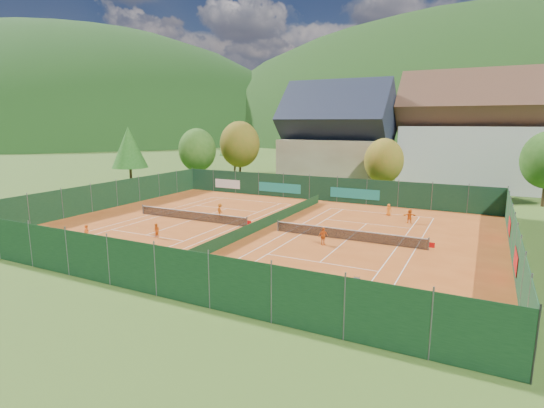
{
  "coord_description": "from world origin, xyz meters",
  "views": [
    {
      "loc": [
        17.81,
        -33.13,
        9.66
      ],
      "look_at": [
        0.0,
        2.0,
        2.0
      ],
      "focal_mm": 28.0,
      "sensor_mm": 36.0,
      "label": 1
    }
  ],
  "objects_px": {
    "hotel_block_a": "(475,138)",
    "player_left_far": "(220,210)",
    "player_left_mid": "(156,231)",
    "player_right_far_b": "(410,216)",
    "player_right_far_a": "(389,210)",
    "ball_hopper": "(356,281)",
    "player_right_near": "(323,236)",
    "player_left_near": "(86,234)",
    "chalet": "(337,142)"
  },
  "relations": [
    {
      "from": "player_right_far_a",
      "to": "ball_hopper",
      "type": "bearing_deg",
      "value": 86.65
    },
    {
      "from": "player_left_mid",
      "to": "player_left_far",
      "type": "height_order",
      "value": "player_left_far"
    },
    {
      "from": "player_left_mid",
      "to": "player_left_far",
      "type": "distance_m",
      "value": 9.23
    },
    {
      "from": "chalet",
      "to": "player_left_mid",
      "type": "distance_m",
      "value": 37.33
    },
    {
      "from": "player_left_far",
      "to": "player_right_near",
      "type": "distance_m",
      "value": 13.87
    },
    {
      "from": "hotel_block_a",
      "to": "player_left_near",
      "type": "xyz_separation_m",
      "value": [
        -26.33,
        -46.56,
        -6.59
      ]
    },
    {
      "from": "player_left_near",
      "to": "player_right_near",
      "type": "xyz_separation_m",
      "value": [
        17.04,
        8.3,
        -0.06
      ]
    },
    {
      "from": "player_right_far_a",
      "to": "player_left_mid",
      "type": "bearing_deg",
      "value": 38.4
    },
    {
      "from": "player_left_mid",
      "to": "player_right_near",
      "type": "xyz_separation_m",
      "value": [
        13.25,
        4.42,
        0.09
      ]
    },
    {
      "from": "hotel_block_a",
      "to": "player_right_far_a",
      "type": "xyz_separation_m",
      "value": [
        -6.9,
        -24.97,
        -6.76
      ]
    },
    {
      "from": "chalet",
      "to": "player_left_far",
      "type": "distance_m",
      "value": 28.27
    },
    {
      "from": "ball_hopper",
      "to": "player_right_far_b",
      "type": "xyz_separation_m",
      "value": [
        0.0,
        18.54,
        0.15
      ]
    },
    {
      "from": "ball_hopper",
      "to": "player_left_mid",
      "type": "distance_m",
      "value": 18.46
    },
    {
      "from": "hotel_block_a",
      "to": "player_right_far_a",
      "type": "bearing_deg",
      "value": -105.45
    },
    {
      "from": "player_left_near",
      "to": "player_right_near",
      "type": "height_order",
      "value": "player_left_near"
    },
    {
      "from": "player_left_near",
      "to": "player_left_mid",
      "type": "bearing_deg",
      "value": 44.73
    },
    {
      "from": "player_left_mid",
      "to": "player_right_far_b",
      "type": "height_order",
      "value": "player_right_far_b"
    },
    {
      "from": "player_right_far_b",
      "to": "ball_hopper",
      "type": "bearing_deg",
      "value": 71.39
    },
    {
      "from": "player_right_near",
      "to": "player_right_far_b",
      "type": "xyz_separation_m",
      "value": [
        4.9,
        10.77,
        -0.02
      ]
    },
    {
      "from": "player_left_far",
      "to": "player_right_far_b",
      "type": "height_order",
      "value": "player_left_far"
    },
    {
      "from": "chalet",
      "to": "hotel_block_a",
      "type": "xyz_separation_m",
      "value": [
        19.0,
        6.0,
        0.76
      ]
    },
    {
      "from": "chalet",
      "to": "player_right_far_b",
      "type": "xyz_separation_m",
      "value": [
        14.62,
        -21.49,
        -5.92
      ]
    },
    {
      "from": "player_right_near",
      "to": "player_right_far_b",
      "type": "height_order",
      "value": "player_right_near"
    },
    {
      "from": "player_left_mid",
      "to": "player_right_near",
      "type": "bearing_deg",
      "value": 23.68
    },
    {
      "from": "ball_hopper",
      "to": "player_left_far",
      "type": "bearing_deg",
      "value": 144.91
    },
    {
      "from": "player_left_near",
      "to": "player_left_far",
      "type": "height_order",
      "value": "player_left_near"
    },
    {
      "from": "player_left_mid",
      "to": "player_right_far_a",
      "type": "bearing_deg",
      "value": 53.8
    },
    {
      "from": "player_left_near",
      "to": "player_left_far",
      "type": "bearing_deg",
      "value": 72.01
    },
    {
      "from": "hotel_block_a",
      "to": "player_right_far_b",
      "type": "bearing_deg",
      "value": -99.06
    },
    {
      "from": "ball_hopper",
      "to": "player_right_near",
      "type": "height_order",
      "value": "player_right_near"
    },
    {
      "from": "player_left_mid",
      "to": "player_left_far",
      "type": "bearing_deg",
      "value": 93.77
    },
    {
      "from": "player_left_near",
      "to": "player_left_mid",
      "type": "distance_m",
      "value": 5.43
    },
    {
      "from": "ball_hopper",
      "to": "player_right_far_b",
      "type": "height_order",
      "value": "player_right_far_b"
    },
    {
      "from": "hotel_block_a",
      "to": "player_right_near",
      "type": "height_order",
      "value": "hotel_block_a"
    },
    {
      "from": "player_left_far",
      "to": "player_left_mid",
      "type": "bearing_deg",
      "value": 117.13
    },
    {
      "from": "ball_hopper",
      "to": "player_right_far_a",
      "type": "xyz_separation_m",
      "value": [
        -2.51,
        21.06,
        0.07
      ]
    },
    {
      "from": "player_right_far_a",
      "to": "player_right_far_b",
      "type": "height_order",
      "value": "player_right_far_b"
    },
    {
      "from": "hotel_block_a",
      "to": "player_right_far_b",
      "type": "distance_m",
      "value": 28.63
    },
    {
      "from": "player_left_mid",
      "to": "ball_hopper",
      "type": "bearing_deg",
      "value": -5.23
    },
    {
      "from": "hotel_block_a",
      "to": "player_right_far_b",
      "type": "height_order",
      "value": "hotel_block_a"
    },
    {
      "from": "ball_hopper",
      "to": "player_right_far_b",
      "type": "distance_m",
      "value": 18.54
    },
    {
      "from": "player_right_near",
      "to": "player_right_far_b",
      "type": "relative_size",
      "value": 1.03
    },
    {
      "from": "chalet",
      "to": "player_left_near",
      "type": "height_order",
      "value": "chalet"
    },
    {
      "from": "player_left_mid",
      "to": "hotel_block_a",
      "type": "bearing_deg",
      "value": 67.41
    },
    {
      "from": "player_right_far_b",
      "to": "player_left_near",
      "type": "bearing_deg",
      "value": 22.38
    },
    {
      "from": "player_right_far_a",
      "to": "player_right_far_b",
      "type": "relative_size",
      "value": 0.89
    },
    {
      "from": "hotel_block_a",
      "to": "player_left_mid",
      "type": "relative_size",
      "value": 17.09
    },
    {
      "from": "chalet",
      "to": "player_left_far",
      "type": "relative_size",
      "value": 11.45
    },
    {
      "from": "hotel_block_a",
      "to": "player_left_far",
      "type": "xyz_separation_m",
      "value": [
        -22.3,
        -33.45,
        -6.68
      ]
    },
    {
      "from": "hotel_block_a",
      "to": "player_right_near",
      "type": "distance_m",
      "value": 39.93
    }
  ]
}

